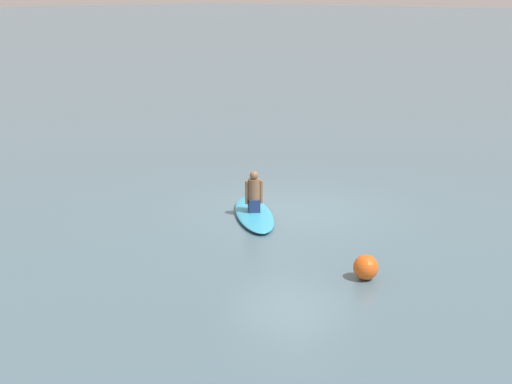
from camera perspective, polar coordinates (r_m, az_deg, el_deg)
ground_plane at (r=16.77m, az=2.70°, el=-1.42°), size 400.00×400.00×0.00m
surfboard at (r=16.27m, az=-0.15°, el=-1.70°), size 2.42×2.60×0.13m
person_paddler at (r=16.14m, az=-0.16°, el=-0.09°), size 0.38×0.38×0.90m
buoy_marker at (r=12.90m, az=8.43°, el=-5.75°), size 0.44×0.44×0.44m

